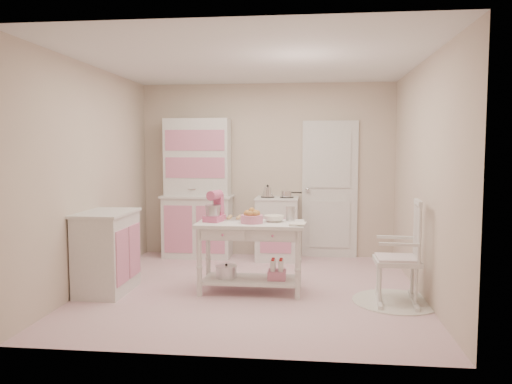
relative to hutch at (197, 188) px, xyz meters
The scene contains 14 objects.
room_shell 2.04m from the hutch, 58.43° to the right, with size 3.84×3.84×2.62m.
door 1.98m from the hutch, ahead, with size 0.82×0.05×2.04m, color silver.
hutch is the anchor object (origin of this frame).
stove 1.33m from the hutch, ahead, with size 0.62×0.57×0.92m, color silver.
base_cabinet 2.11m from the hutch, 107.54° to the right, with size 0.54×0.84×0.92m, color silver.
lace_rug 3.42m from the hutch, 37.15° to the right, with size 0.92×0.92×0.01m, color white.
rocking_chair 3.30m from the hutch, 37.15° to the right, with size 0.48×0.72×1.10m, color silver.
work_table 2.13m from the hutch, 60.05° to the right, with size 1.20×0.60×0.80m, color silver.
stand_mixer 1.84m from the hutch, 71.14° to the right, with size 0.20×0.28×0.34m, color #D25887.
cookie_tray 1.82m from the hutch, 61.33° to the right, with size 0.34×0.24×0.02m, color silver.
bread_basket 2.10m from the hutch, 60.26° to the right, with size 0.25×0.25×0.09m, color pink.
mixing_bowl 2.12m from the hutch, 52.84° to the right, with size 0.23×0.23×0.07m, color white.
metal_pitcher 2.17m from the hutch, 47.75° to the right, with size 0.10×0.10×0.17m, color silver.
recipe_book 2.40m from the hutch, 52.10° to the right, with size 0.17×0.23×0.02m, color white.
Camera 1 is at (0.66, -5.63, 1.63)m, focal length 35.00 mm.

